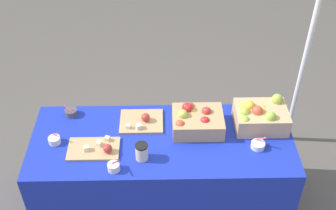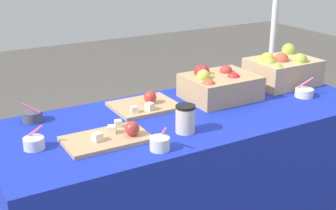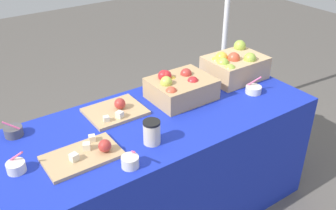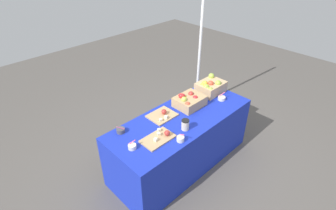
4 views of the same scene
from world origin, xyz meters
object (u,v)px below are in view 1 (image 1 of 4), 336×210
(tent_pole, at_px, (310,38))
(sample_bowl_near, at_px, (258,145))
(cutting_board_front, at_px, (96,149))
(sample_bowl_mid, at_px, (55,140))
(sample_bowl_extra, at_px, (114,167))
(coffee_cup, at_px, (142,152))
(apple_crate_middle, at_px, (197,120))
(cutting_board_back, at_px, (142,121))
(apple_crate_left, at_px, (260,116))
(sample_bowl_far, at_px, (71,112))

(tent_pole, bearing_deg, sample_bowl_near, -121.89)
(cutting_board_front, height_order, sample_bowl_mid, sample_bowl_mid)
(sample_bowl_near, xyz_separation_m, sample_bowl_extra, (-1.00, -0.19, 0.01))
(cutting_board_front, height_order, coffee_cup, coffee_cup)
(sample_bowl_mid, height_order, tent_pole, tent_pole)
(apple_crate_middle, xyz_separation_m, coffee_cup, (-0.39, -0.30, -0.01))
(cutting_board_back, height_order, sample_bowl_near, sample_bowl_near)
(coffee_cup, bearing_deg, apple_crate_left, 20.42)
(sample_bowl_near, relative_size, sample_bowl_extra, 0.92)
(tent_pole, bearing_deg, coffee_cup, -145.25)
(sample_bowl_far, height_order, coffee_cup, coffee_cup)
(apple_crate_middle, distance_m, tent_pole, 1.17)
(sample_bowl_far, bearing_deg, sample_bowl_near, -15.37)
(sample_bowl_extra, bearing_deg, cutting_board_back, 69.62)
(apple_crate_left, height_order, tent_pole, tent_pole)
(apple_crate_middle, height_order, tent_pole, tent_pole)
(cutting_board_front, relative_size, tent_pole, 0.16)
(sample_bowl_extra, height_order, coffee_cup, coffee_cup)
(cutting_board_back, distance_m, tent_pole, 1.50)
(sample_bowl_near, relative_size, sample_bowl_mid, 1.03)
(sample_bowl_mid, bearing_deg, apple_crate_middle, 7.54)
(coffee_cup, bearing_deg, cutting_board_front, 165.85)
(cutting_board_front, bearing_deg, cutting_board_back, 41.94)
(apple_crate_left, height_order, sample_bowl_extra, apple_crate_left)
(sample_bowl_near, bearing_deg, sample_bowl_far, 164.63)
(cutting_board_back, xyz_separation_m, coffee_cup, (0.01, -0.36, 0.05))
(sample_bowl_near, bearing_deg, sample_bowl_extra, -169.20)
(apple_crate_middle, bearing_deg, sample_bowl_far, 170.09)
(apple_crate_left, relative_size, cutting_board_back, 1.18)
(sample_bowl_extra, bearing_deg, coffee_cup, 28.94)
(cutting_board_front, distance_m, coffee_cup, 0.34)
(cutting_board_front, distance_m, sample_bowl_far, 0.45)
(cutting_board_front, bearing_deg, sample_bowl_extra, -52.61)
(sample_bowl_far, bearing_deg, apple_crate_middle, -9.91)
(apple_crate_left, height_order, sample_bowl_near, apple_crate_left)
(sample_bowl_mid, xyz_separation_m, sample_bowl_extra, (0.44, -0.27, 0.00))
(apple_crate_middle, height_order, sample_bowl_near, apple_crate_middle)
(cutting_board_front, xyz_separation_m, sample_bowl_extra, (0.14, -0.18, 0.01))
(apple_crate_left, xyz_separation_m, tent_pole, (0.48, 0.61, 0.29))
(cutting_board_front, xyz_separation_m, sample_bowl_far, (-0.23, 0.38, 0.01))
(tent_pole, bearing_deg, cutting_board_back, -157.34)
(cutting_board_back, bearing_deg, coffee_cup, -88.20)
(apple_crate_left, distance_m, sample_bowl_near, 0.25)
(apple_crate_left, height_order, sample_bowl_mid, apple_crate_left)
(sample_bowl_extra, distance_m, coffee_cup, 0.21)
(apple_crate_left, relative_size, tent_pole, 0.17)
(apple_crate_middle, distance_m, cutting_board_back, 0.41)
(apple_crate_middle, bearing_deg, apple_crate_left, 2.59)
(coffee_cup, bearing_deg, sample_bowl_extra, -151.06)
(apple_crate_middle, distance_m, sample_bowl_extra, 0.70)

